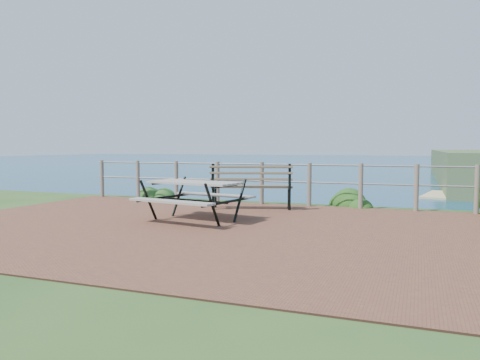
% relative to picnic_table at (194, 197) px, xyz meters
% --- Properties ---
extents(ground, '(10.00, 7.00, 0.12)m').
position_rel_picnic_table_xyz_m(ground, '(0.36, -0.49, -0.47)').
color(ground, brown).
rests_on(ground, ground).
extents(ocean, '(1200.00, 1200.00, 0.00)m').
position_rel_picnic_table_xyz_m(ocean, '(0.36, 199.51, -0.47)').
color(ocean, navy).
rests_on(ocean, ground).
extents(safety_railing, '(9.40, 0.10, 1.00)m').
position_rel_picnic_table_xyz_m(safety_railing, '(0.36, 2.86, 0.11)').
color(safety_railing, '#6B5B4C').
rests_on(safety_railing, ground).
extents(picnic_table, '(1.82, 1.48, 0.73)m').
position_rel_picnic_table_xyz_m(picnic_table, '(0.00, 0.00, 0.00)').
color(picnic_table, gray).
rests_on(picnic_table, ground).
extents(park_bench, '(1.83, 0.95, 1.00)m').
position_rel_picnic_table_xyz_m(park_bench, '(0.42, 1.96, 0.20)').
color(park_bench, brown).
rests_on(park_bench, ground).
extents(shrub_lip_west, '(0.81, 0.81, 0.56)m').
position_rel_picnic_table_xyz_m(shrub_lip_west, '(-2.85, 3.37, -0.47)').
color(shrub_lip_west, '#2C541F').
rests_on(shrub_lip_west, ground).
extents(shrub_lip_east, '(0.88, 0.88, 0.67)m').
position_rel_picnic_table_xyz_m(shrub_lip_east, '(2.37, 3.34, -0.47)').
color(shrub_lip_east, '#133D12').
rests_on(shrub_lip_east, ground).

